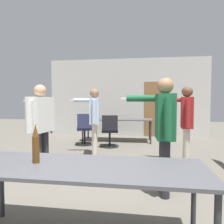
{
  "coord_description": "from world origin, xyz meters",
  "views": [
    {
      "loc": [
        0.5,
        -1.5,
        1.33
      ],
      "look_at": [
        -0.08,
        2.62,
        1.1
      ],
      "focal_mm": 32.0,
      "sensor_mm": 36.0,
      "label": 1
    }
  ],
  "objects": [
    {
      "name": "person_far_watching",
      "position": [
        0.83,
        1.34,
        1.0
      ],
      "size": [
        0.76,
        0.62,
        1.65
      ],
      "rotation": [
        0.0,
        0.0,
        1.6
      ],
      "color": "#28282D",
      "rests_on": "ground_plane"
    },
    {
      "name": "conference_table_near",
      "position": [
        -0.02,
        0.23,
        0.68
      ],
      "size": [
        2.22,
        0.73,
        0.74
      ],
      "color": "#4C4C51",
      "rests_on": "ground_plane"
    },
    {
      "name": "office_chair_far_left",
      "position": [
        -1.15,
        4.29,
        0.46
      ],
      "size": [
        0.59,
        0.63,
        0.96
      ],
      "rotation": [
        0.0,
        0.0,
        0.31
      ],
      "color": "black",
      "rests_on": "ground_plane"
    },
    {
      "name": "person_right_polo",
      "position": [
        -1.26,
        1.82,
        0.96
      ],
      "size": [
        0.73,
        0.78,
        1.62
      ],
      "rotation": [
        0.0,
        0.0,
        1.39
      ],
      "color": "#28282D",
      "rests_on": "ground_plane"
    },
    {
      "name": "person_center_tall",
      "position": [
        -0.59,
        3.14,
        0.99
      ],
      "size": [
        0.8,
        0.57,
        1.62
      ],
      "rotation": [
        0.0,
        0.0,
        1.74
      ],
      "color": "beige",
      "rests_on": "ground_plane"
    },
    {
      "name": "beer_bottle",
      "position": [
        -0.48,
        0.25,
        0.92
      ],
      "size": [
        0.07,
        0.07,
        0.37
      ],
      "color": "#563314",
      "rests_on": "conference_table_near"
    },
    {
      "name": "office_chair_mid_tucked",
      "position": [
        -0.36,
        4.13,
        0.44
      ],
      "size": [
        0.53,
        0.59,
        0.93
      ],
      "rotation": [
        0.0,
        0.0,
        0.17
      ],
      "color": "black",
      "rests_on": "ground_plane"
    },
    {
      "name": "person_left_plaid",
      "position": [
        1.42,
        2.68,
        0.99
      ],
      "size": [
        0.73,
        0.65,
        1.63
      ],
      "rotation": [
        0.0,
        0.0,
        1.43
      ],
      "color": "beige",
      "rests_on": "ground_plane"
    },
    {
      "name": "back_wall",
      "position": [
        0.03,
        6.15,
        1.46
      ],
      "size": [
        6.03,
        0.12,
        2.94
      ],
      "color": "beige",
      "rests_on": "ground_plane"
    },
    {
      "name": "conference_table_far",
      "position": [
        -0.26,
        5.06,
        0.68
      ],
      "size": [
        2.29,
        0.82,
        0.74
      ],
      "color": "#4C4C51",
      "rests_on": "ground_plane"
    }
  ]
}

